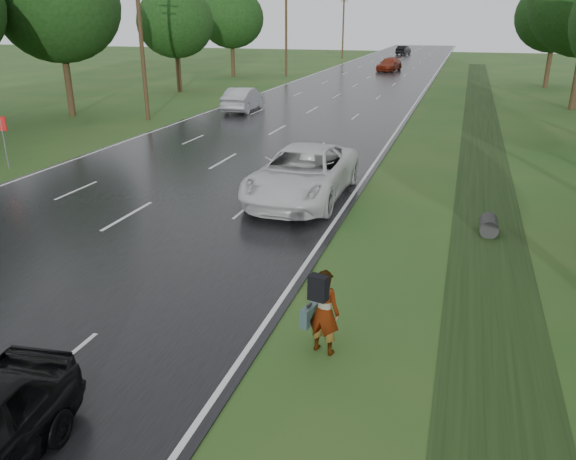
# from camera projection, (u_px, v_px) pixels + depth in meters

# --- Properties ---
(road) EXTENTS (14.00, 180.00, 0.04)m
(road) POSITION_uv_depth(u_px,v_px,m) (349.00, 89.00, 51.80)
(road) COLOR black
(road) RESTS_ON ground
(edge_stripe_east) EXTENTS (0.12, 180.00, 0.01)m
(edge_stripe_east) POSITION_uv_depth(u_px,v_px,m) (423.00, 92.00, 49.92)
(edge_stripe_east) COLOR silver
(edge_stripe_east) RESTS_ON road
(edge_stripe_west) EXTENTS (0.12, 180.00, 0.01)m
(edge_stripe_west) POSITION_uv_depth(u_px,v_px,m) (279.00, 87.00, 53.67)
(edge_stripe_west) COLOR silver
(edge_stripe_west) RESTS_ON road
(center_line) EXTENTS (0.12, 180.00, 0.01)m
(center_line) POSITION_uv_depth(u_px,v_px,m) (349.00, 89.00, 51.79)
(center_line) COLOR silver
(center_line) RESTS_ON road
(drainage_ditch) EXTENTS (2.20, 120.00, 0.56)m
(drainage_ditch) POSITION_uv_depth(u_px,v_px,m) (484.00, 166.00, 25.14)
(drainage_ditch) COLOR black
(drainage_ditch) RESTS_ON ground
(road_sign) EXTENTS (0.50, 0.06, 2.30)m
(road_sign) POSITION_uv_depth(u_px,v_px,m) (2.00, 132.00, 24.13)
(road_sign) COLOR slate
(road_sign) RESTS_ON ground
(utility_pole_mid) EXTENTS (1.60, 0.26, 10.00)m
(utility_pole_mid) POSITION_uv_depth(u_px,v_px,m) (141.00, 36.00, 34.66)
(utility_pole_mid) COLOR #352315
(utility_pole_mid) RESTS_ON ground
(utility_pole_far) EXTENTS (1.60, 0.26, 10.00)m
(utility_pole_far) POSITION_uv_depth(u_px,v_px,m) (286.00, 28.00, 61.44)
(utility_pole_far) COLOR #352315
(utility_pole_far) RESTS_ON ground
(utility_pole_distant) EXTENTS (1.60, 0.26, 10.00)m
(utility_pole_distant) POSITION_uv_depth(u_px,v_px,m) (343.00, 24.00, 88.22)
(utility_pole_distant) COLOR #352315
(utility_pole_distant) RESTS_ON ground
(tree_east_f) EXTENTS (7.20, 7.20, 9.62)m
(tree_east_f) POSITION_uv_depth(u_px,v_px,m) (556.00, 16.00, 50.93)
(tree_east_f) COLOR #352315
(tree_east_f) RESTS_ON ground
(tree_west_c) EXTENTS (7.80, 7.80, 10.43)m
(tree_west_c) POSITION_uv_depth(u_px,v_px,m) (58.00, 6.00, 35.66)
(tree_west_c) COLOR #352315
(tree_west_c) RESTS_ON ground
(tree_west_d) EXTENTS (6.60, 6.60, 8.80)m
(tree_west_d) POSITION_uv_depth(u_px,v_px,m) (175.00, 23.00, 48.32)
(tree_west_d) COLOR #352315
(tree_west_d) RESTS_ON ground
(tree_west_f) EXTENTS (7.00, 7.00, 9.29)m
(tree_west_f) POSITION_uv_depth(u_px,v_px,m) (231.00, 18.00, 60.88)
(tree_west_f) COLOR #352315
(tree_west_f) RESTS_ON ground
(pedestrian) EXTENTS (0.85, 0.84, 1.79)m
(pedestrian) POSITION_uv_depth(u_px,v_px,m) (323.00, 310.00, 10.91)
(pedestrian) COLOR #A5998C
(pedestrian) RESTS_ON ground
(white_pickup) EXTENTS (3.12, 6.66, 1.84)m
(white_pickup) POSITION_uv_depth(u_px,v_px,m) (303.00, 173.00, 20.32)
(white_pickup) COLOR silver
(white_pickup) RESTS_ON road
(silver_sedan) EXTENTS (1.97, 5.01, 1.62)m
(silver_sedan) POSITION_uv_depth(u_px,v_px,m) (244.00, 99.00, 39.59)
(silver_sedan) COLOR #979A9F
(silver_sedan) RESTS_ON road
(far_car_red) EXTENTS (2.90, 5.51, 1.52)m
(far_car_red) POSITION_uv_depth(u_px,v_px,m) (389.00, 64.00, 69.04)
(far_car_red) COLOR maroon
(far_car_red) RESTS_ON road
(far_car_dark) EXTENTS (2.30, 4.76, 1.50)m
(far_car_dark) POSITION_uv_depth(u_px,v_px,m) (403.00, 50.00, 99.36)
(far_car_dark) COLOR black
(far_car_dark) RESTS_ON road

